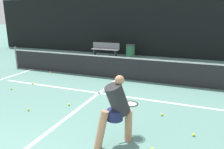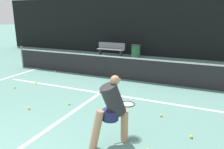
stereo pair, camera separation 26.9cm
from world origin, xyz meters
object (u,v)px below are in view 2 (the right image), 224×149
(parked_car, at_px, (148,43))
(courtside_bench, at_px, (111,49))
(player_practicing, at_px, (112,108))
(trash_bin, at_px, (136,51))

(parked_car, bearing_deg, courtside_bench, -117.16)
(player_practicing, relative_size, courtside_bench, 0.80)
(player_practicing, xyz_separation_m, courtside_bench, (-4.20, 9.24, -0.32))
(trash_bin, bearing_deg, parked_car, 91.07)
(parked_car, bearing_deg, trash_bin, -88.93)
(player_practicing, relative_size, parked_car, 0.34)
(courtside_bench, relative_size, trash_bin, 2.29)
(player_practicing, height_order, courtside_bench, player_practicing)
(player_practicing, bearing_deg, trash_bin, 58.56)
(courtside_bench, distance_m, trash_bin, 1.67)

